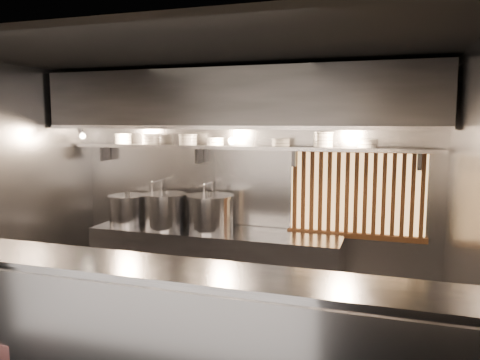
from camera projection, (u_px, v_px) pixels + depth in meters
The scene contains 24 objects.
floor at pixel (201, 350), 4.49m from camera, with size 4.50×4.50×0.00m, color black.
ceiling at pixel (198, 52), 4.14m from camera, with size 4.50×4.50×0.00m, color black.
wall_back at pixel (248, 186), 5.73m from camera, with size 4.50×4.50×0.00m, color gray.
wall_left at pixel (6, 195), 5.01m from camera, with size 3.00×3.00×0.00m, color gray.
wall_right at pixel (468, 223), 3.62m from camera, with size 3.00×3.00×0.00m, color gray.
serving_counter at pixel (151, 338), 3.52m from camera, with size 4.50×0.56×1.13m.
cooking_bench at pixel (215, 267), 5.59m from camera, with size 3.00×0.70×0.90m, color #949499.
bowl_shelf at pixel (243, 147), 5.50m from camera, with size 4.40×0.34×0.04m, color #949499.
exhaust_hood at pixel (237, 100), 5.23m from camera, with size 4.40×0.81×0.65m.
wood_screen at pixel (356, 193), 5.29m from camera, with size 1.56×0.09×1.04m.
faucet_left at pixel (159, 191), 5.97m from camera, with size 0.04×0.30×0.50m.
faucet_right at pixel (210, 193), 5.76m from camera, with size 0.04×0.30×0.50m.
heat_lamp at pixel (82, 131), 5.62m from camera, with size 0.25×0.35×0.20m.
pendant_bulb at pixel (232, 141), 5.41m from camera, with size 0.09×0.09×0.19m.
stock_pot_left at pixel (166, 210), 5.67m from camera, with size 0.62×0.62×0.46m.
stock_pot_mid at pixel (128, 209), 5.92m from camera, with size 0.58×0.58×0.40m.
stock_pot_right at pixel (210, 212), 5.54m from camera, with size 0.74×0.74×0.46m.
bowl_stack_0 at pixel (123, 139), 5.99m from camera, with size 0.22×0.22×0.13m.
bowl_stack_1 at pixel (151, 139), 5.87m from camera, with size 0.23×0.23×0.13m.
bowl_stack_2 at pixel (188, 139), 5.71m from camera, with size 0.23×0.23×0.13m.
bowl_stack_3 at pixel (215, 141), 5.60m from camera, with size 0.22×0.22×0.09m.
bowl_stack_4 at pixel (281, 142), 5.35m from camera, with size 0.22×0.22×0.09m.
bowl_stack_5 at pixel (323, 139), 5.20m from camera, with size 0.23×0.23×0.17m.
bowl_stack_6 at pixel (367, 143), 5.06m from camera, with size 0.22×0.22×0.09m.
Camera 1 is at (1.68, -3.92, 2.18)m, focal length 35.00 mm.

